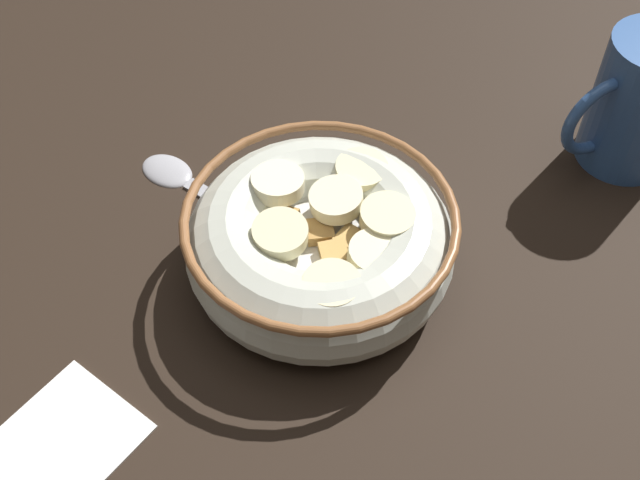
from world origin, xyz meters
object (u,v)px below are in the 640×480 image
spoon (194,184)px  folded_napkin (35,468)px  coffee_mug (636,102)px  cereal_bowl (321,241)px

spoon → folded_napkin: size_ratio=1.34×
spoon → coffee_mug: size_ratio=1.56×
cereal_bowl → folded_napkin: (19.33, 5.29, -2.81)cm
folded_napkin → coffee_mug: bearing=-172.8°
coffee_mug → cereal_bowl: bearing=0.3°
spoon → folded_napkin: 21.37cm
spoon → coffee_mug: 30.46cm
cereal_bowl → spoon: cereal_bowl is taller
coffee_mug → folded_napkin: bearing=7.2°
cereal_bowl → coffee_mug: (-23.62, -0.13, 1.89)cm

